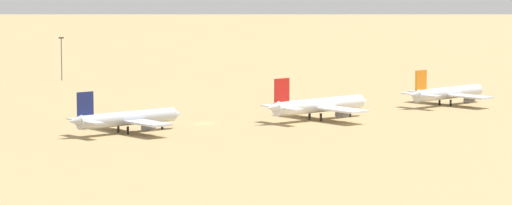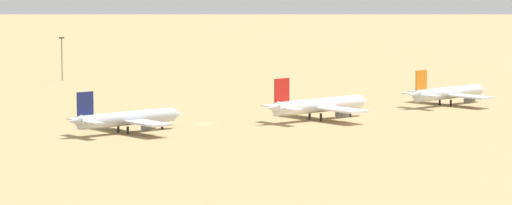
% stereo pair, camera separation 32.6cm
% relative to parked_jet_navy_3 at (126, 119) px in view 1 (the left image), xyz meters
% --- Properties ---
extents(ground, '(4000.00, 4000.00, 0.00)m').
position_rel_parked_jet_navy_3_xyz_m(ground, '(25.43, 4.85, -3.53)').
color(ground, tan).
extents(parked_jet_navy_3, '(32.63, 27.59, 10.77)m').
position_rel_parked_jet_navy_3_xyz_m(parked_jet_navy_3, '(0.00, 0.00, 0.00)').
color(parked_jet_navy_3, silver).
rests_on(parked_jet_navy_3, ground).
extents(parked_jet_red_4, '(35.27, 29.78, 11.64)m').
position_rel_parked_jet_navy_3_xyz_m(parked_jet_red_4, '(53.86, -5.36, 0.28)').
color(parked_jet_red_4, white).
rests_on(parked_jet_red_4, ground).
extents(parked_jet_orange_5, '(32.80, 27.85, 10.84)m').
position_rel_parked_jet_navy_3_xyz_m(parked_jet_orange_5, '(105.18, 1.15, 0.02)').
color(parked_jet_orange_5, silver).
rests_on(parked_jet_orange_5, ground).
extents(light_pole_west, '(1.80, 0.50, 15.06)m').
position_rel_parked_jet_navy_3_xyz_m(light_pole_west, '(47.75, 134.65, 5.20)').
color(light_pole_west, '#59595E').
rests_on(light_pole_west, ground).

